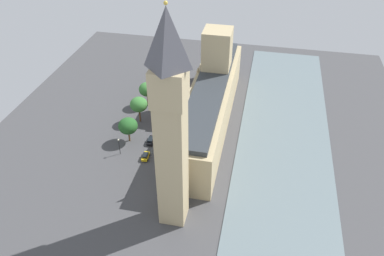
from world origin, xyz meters
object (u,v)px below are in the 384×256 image
Objects in this scene: car_blue_by_river_gate at (186,80)px; plane_tree_midblock at (128,126)px; plane_tree_far_end at (163,66)px; street_lamp_slot_12 at (119,144)px; plane_tree_slot_10 at (139,105)px; pedestrian_corner at (171,153)px; double_decker_bus_near_tower at (163,114)px; car_yellow_cab_trailing at (146,156)px; car_black_leading at (151,140)px; pedestrian_under_trees at (198,79)px; plane_tree_opposite_hall at (147,89)px; double_decker_bus_kerbside at (175,92)px; parliament_building at (211,100)px; street_lamp_slot_11 at (159,73)px; clock_tower at (171,126)px.

plane_tree_midblock is (9.70, 42.60, 5.17)m from car_blue_by_river_gate.
plane_tree_far_end is 1.52× the size of street_lamp_slot_12.
pedestrian_corner is at bearing 134.20° from plane_tree_slot_10.
pedestrian_corner is 0.29× the size of street_lamp_slot_12.
double_decker_bus_near_tower is at bearing -112.37° from street_lamp_slot_12.
car_black_leading is at bearing 92.05° from car_yellow_cab_trailing.
car_blue_by_river_gate is 3.20× the size of pedestrian_under_trees.
street_lamp_slot_12 is (0.22, 29.36, -2.76)m from plane_tree_opposite_hall.
street_lamp_slot_12 is at bearing 88.89° from plane_tree_far_end.
car_black_leading is at bearing 84.49° from double_decker_bus_near_tower.
street_lamp_slot_12 is (9.21, 36.57, 1.53)m from double_decker_bus_kerbside.
parliament_building is 30.72m from car_blue_by_river_gate.
plane_tree_midblock reaches higher than street_lamp_slot_11.
plane_tree_slot_10 is at bearing 89.36° from plane_tree_far_end.
double_decker_bus_kerbside is at bearing 81.23° from car_blue_by_river_gate.
pedestrian_under_trees is (-6.29, -31.37, -1.95)m from double_decker_bus_near_tower.
plane_tree_slot_10 is (7.27, -10.99, 6.16)m from car_black_leading.
plane_tree_slot_10 is at bearing 120.32° from car_black_leading.
plane_tree_slot_10 reaches higher than car_yellow_cab_trailing.
pedestrian_under_trees is at bearing -113.02° from plane_tree_slot_10.
pedestrian_under_trees is (1.07, -49.35, -0.09)m from pedestrian_corner.
car_yellow_cab_trailing is at bearing 177.11° from street_lamp_slot_12.
car_yellow_cab_trailing is at bearing 56.06° from parliament_building.
car_blue_by_river_gate and car_black_leading have the same top height.
car_blue_by_river_gate is (12.74, -70.89, -28.66)m from clock_tower.
double_decker_bus_kerbside reaches higher than car_black_leading.
plane_tree_far_end is (7.64, -27.70, 4.28)m from double_decker_bus_near_tower.
car_blue_by_river_gate is at bearing -165.91° from street_lamp_slot_11.
car_black_leading is 0.80× the size of street_lamp_slot_11.
plane_tree_midblock is at bearing 91.15° from plane_tree_opposite_hall.
plane_tree_midblock is at bearing 72.96° from double_decker_bus_kerbside.
plane_tree_slot_10 is (22.50, -39.82, -22.50)m from clock_tower.
street_lamp_slot_12 is at bearing 43.72° from parliament_building.
car_yellow_cab_trailing is (14.47, -20.75, -28.66)m from clock_tower.
double_decker_bus_near_tower is (1.79, 28.86, 1.75)m from car_blue_by_river_gate.
double_decker_bus_near_tower is (14.52, -42.03, -26.92)m from clock_tower.
clock_tower is 65.21m from double_decker_bus_kerbside.
pedestrian_under_trees is at bearing -161.06° from street_lamp_slot_11.
plane_tree_midblock is at bearing 133.31° from car_yellow_cab_trailing.
clock_tower is at bearing 106.59° from double_decker_bus_near_tower.
clock_tower is 5.42× the size of double_decker_bus_kerbside.
double_decker_bus_kerbside is 2.43× the size of car_yellow_cab_trailing.
car_blue_by_river_gate is 1.11× the size of car_yellow_cab_trailing.
double_decker_bus_kerbside and double_decker_bus_near_tower have the same top height.
plane_tree_opposite_hall reaches higher than car_blue_by_river_gate.
double_decker_bus_kerbside is 12.29m from plane_tree_opposite_hall.
car_yellow_cab_trailing is (16.40, 24.37, -8.05)m from parliament_building.
clock_tower is 38.19m from pedestrian_corner.
pedestrian_under_trees is 0.16× the size of plane_tree_opposite_hall.
pedestrian_under_trees is (10.16, -28.28, -8.25)m from parliament_building.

